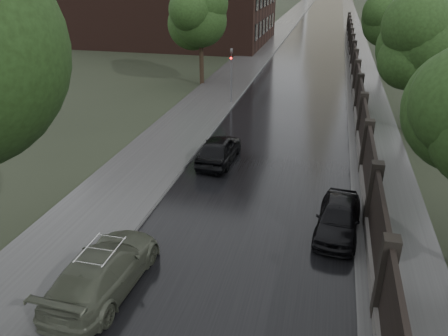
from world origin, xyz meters
TOP-DOWN VIEW (x-y plane):
  - fence_right at (4.60, 32.01)m, footprint 0.45×75.72m
  - tree_left_far at (-8.00, 30.00)m, footprint 4.25×4.25m
  - tree_right_b at (7.50, 22.00)m, footprint 4.08×4.08m
  - tree_right_c at (7.50, 40.00)m, footprint 4.08×4.08m
  - traffic_light at (-4.30, 24.99)m, footprint 0.16×0.32m
  - volga_sedan at (-3.60, 4.26)m, footprint 2.17×4.98m
  - hatchback_left at (-2.58, 14.60)m, footprint 1.74×4.13m
  - car_right_near at (3.40, 9.23)m, footprint 1.88×3.96m

SIDE VIEW (x-z plane):
  - car_right_near at x=3.40m, z-range 0.00..1.31m
  - hatchback_left at x=-2.58m, z-range 0.00..1.40m
  - volga_sedan at x=-3.60m, z-range 0.00..1.42m
  - fence_right at x=4.60m, z-range -0.34..2.36m
  - traffic_light at x=-4.30m, z-range 0.40..4.40m
  - tree_right_b at x=7.50m, z-range 1.44..8.46m
  - tree_right_c at x=7.50m, z-range 1.44..8.46m
  - tree_left_far at x=-8.00m, z-range 1.55..8.94m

